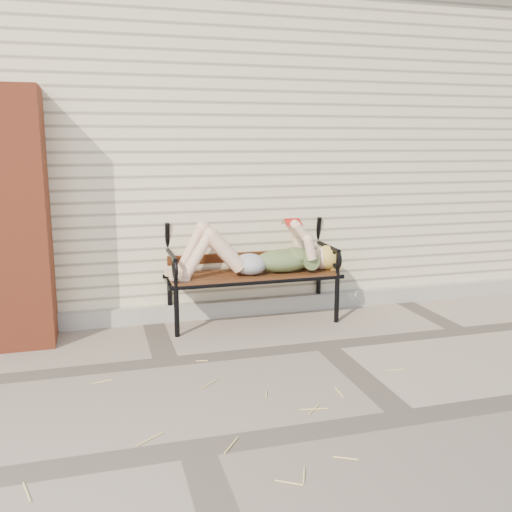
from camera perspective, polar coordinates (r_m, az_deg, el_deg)
name	(u,v)px	position (r m, az deg, el deg)	size (l,w,h in m)	color
ground	(325,345)	(4.60, 6.89, -8.87)	(80.00, 80.00, 0.00)	gray
house_wall	(234,149)	(7.18, -2.23, 10.67)	(8.00, 4.00, 3.00)	beige
house_roof	(233,7)	(7.35, -2.33, 23.65)	(8.30, 4.30, 0.30)	#40322D
foundation_strip	(285,304)	(5.44, 2.96, -4.77)	(8.00, 0.10, 0.15)	#A6A096
brick_pillar	(15,219)	(4.80, -23.00, 3.45)	(0.50, 0.50, 2.00)	#9E3E23
garden_bench	(250,255)	(5.10, -0.60, 0.08)	(1.62, 0.65, 1.05)	black
reading_woman	(255,254)	(4.97, -0.07, 0.20)	(1.53, 0.35, 0.48)	#0A334A
straw_scatter	(363,406)	(3.65, 10.63, -14.50)	(2.28, 1.52, 0.01)	#E4C66F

